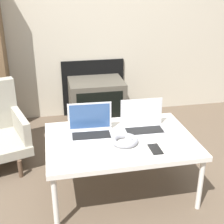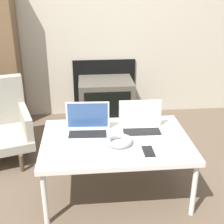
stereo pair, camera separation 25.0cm
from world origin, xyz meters
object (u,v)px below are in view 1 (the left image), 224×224
object	(u,v)px
laptop_left	(91,129)
phone	(155,149)
tv	(97,102)
laptop_right	(143,124)
headphones	(125,140)

from	to	relation	value
laptop_left	phone	size ratio (longest dim) A/B	2.43
tv	laptop_left	bearing A→B (deg)	-100.76
laptop_right	headphones	distance (m)	0.26
laptop_right	headphones	xyz separation A→B (m)	(-0.19, -0.17, -0.03)
laptop_right	phone	world-z (taller)	laptop_right
laptop_right	phone	xyz separation A→B (m)	(-0.01, -0.31, -0.05)
laptop_right	tv	distance (m)	1.21
laptop_right	phone	size ratio (longest dim) A/B	2.39
headphones	tv	size ratio (longest dim) A/B	0.33
laptop_right	tv	xyz separation A→B (m)	(-0.18, 1.17, -0.25)
laptop_left	headphones	size ratio (longest dim) A/B	1.74
phone	headphones	bearing A→B (deg)	143.97
laptop_left	laptop_right	bearing A→B (deg)	2.89
headphones	tv	world-z (taller)	tv
headphones	laptop_right	bearing A→B (deg)	42.55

